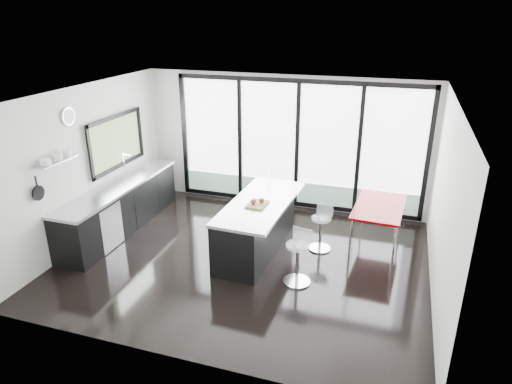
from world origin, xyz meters
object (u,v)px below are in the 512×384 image
(bar_stool_far, at_px, (320,233))
(bar_stool_near, at_px, (297,263))
(red_table, at_px, (377,225))
(island, at_px, (256,225))

(bar_stool_far, bearing_deg, bar_stool_near, -81.99)
(bar_stool_near, xyz_separation_m, red_table, (1.08, 1.67, 0.04))
(island, height_order, bar_stool_far, island)
(bar_stool_far, relative_size, red_table, 0.44)
(bar_stool_far, bearing_deg, red_table, 43.00)
(island, distance_m, red_table, 2.19)
(island, bearing_deg, bar_stool_near, -41.42)
(bar_stool_near, height_order, bar_stool_far, bar_stool_near)
(island, bearing_deg, bar_stool_far, 18.12)
(red_table, bearing_deg, bar_stool_near, -122.91)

